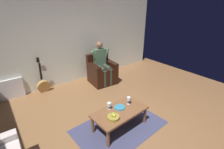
# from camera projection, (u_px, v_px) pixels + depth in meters

# --- Properties ---
(ground_plane) EXTENTS (7.41, 7.41, 0.00)m
(ground_plane) POSITION_uv_depth(u_px,v_px,m) (136.00, 130.00, 3.31)
(ground_plane) COLOR brown
(wall_back) EXTENTS (6.57, 0.06, 2.73)m
(wall_back) POSITION_uv_depth(u_px,v_px,m) (69.00, 39.00, 4.88)
(wall_back) COLOR white
(wall_back) RESTS_ON ground
(rug) EXTENTS (1.86, 1.28, 0.01)m
(rug) POSITION_uv_depth(u_px,v_px,m) (119.00, 127.00, 3.38)
(rug) COLOR #3D3F5E
(rug) RESTS_ON ground
(armchair) EXTENTS (0.80, 0.79, 0.90)m
(armchair) POSITION_uv_depth(u_px,v_px,m) (102.00, 72.00, 5.16)
(armchair) COLOR black
(armchair) RESTS_ON ground
(person_seated) EXTENTS (0.63, 0.63, 1.30)m
(person_seated) POSITION_uv_depth(u_px,v_px,m) (102.00, 62.00, 4.99)
(person_seated) COLOR #4C6D50
(person_seated) RESTS_ON ground
(coffee_table) EXTENTS (1.13, 0.64, 0.40)m
(coffee_table) POSITION_uv_depth(u_px,v_px,m) (120.00, 113.00, 3.24)
(coffee_table) COLOR brown
(coffee_table) RESTS_ON ground
(guitar) EXTENTS (0.36, 0.22, 1.01)m
(guitar) POSITION_uv_depth(u_px,v_px,m) (44.00, 85.00, 4.64)
(guitar) COLOR #B98645
(guitar) RESTS_ON ground
(radiator) EXTENTS (0.58, 0.06, 0.55)m
(radiator) POSITION_uv_depth(u_px,v_px,m) (12.00, 89.00, 4.29)
(radiator) COLOR white
(radiator) RESTS_ON ground
(wine_glass_near) EXTENTS (0.08, 0.08, 0.17)m
(wine_glass_near) POSITION_uv_depth(u_px,v_px,m) (129.00, 99.00, 3.39)
(wine_glass_near) COLOR silver
(wine_glass_near) RESTS_ON coffee_table
(wine_glass_far) EXTENTS (0.08, 0.08, 0.14)m
(wine_glass_far) POSITION_uv_depth(u_px,v_px,m) (109.00, 105.00, 3.24)
(wine_glass_far) COLOR silver
(wine_glass_far) RESTS_ON coffee_table
(fruit_bowl) EXTENTS (0.23, 0.23, 0.11)m
(fruit_bowl) POSITION_uv_depth(u_px,v_px,m) (113.00, 117.00, 2.99)
(fruit_bowl) COLOR olive
(fruit_bowl) RESTS_ON coffee_table
(decorative_dish) EXTENTS (0.22, 0.22, 0.02)m
(decorative_dish) POSITION_uv_depth(u_px,v_px,m) (120.00, 107.00, 3.31)
(decorative_dish) COLOR teal
(decorative_dish) RESTS_ON coffee_table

